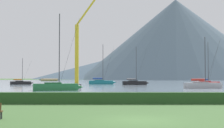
{
  "coord_description": "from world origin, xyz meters",
  "views": [
    {
      "loc": [
        -1.53,
        -17.88,
        2.41
      ],
      "look_at": [
        -1.92,
        63.96,
        5.8
      ],
      "focal_mm": 50.95,
      "sensor_mm": 36.0,
      "label": 1
    }
  ],
  "objects_px": {
    "sailboat_slip_8": "(136,82)",
    "sailboat_slip_5": "(208,83)",
    "sailboat_slip_0": "(22,83)",
    "dock_crane": "(80,57)",
    "sailboat_slip_11": "(103,82)",
    "sailboat_slip_10": "(205,85)",
    "sailboat_slip_7": "(58,86)"
  },
  "relations": [
    {
      "from": "sailboat_slip_5",
      "to": "sailboat_slip_7",
      "type": "height_order",
      "value": "sailboat_slip_7"
    },
    {
      "from": "sailboat_slip_8",
      "to": "sailboat_slip_11",
      "type": "relative_size",
      "value": 0.89
    },
    {
      "from": "sailboat_slip_8",
      "to": "sailboat_slip_11",
      "type": "height_order",
      "value": "sailboat_slip_11"
    },
    {
      "from": "sailboat_slip_8",
      "to": "dock_crane",
      "type": "distance_m",
      "value": 33.05
    },
    {
      "from": "sailboat_slip_8",
      "to": "sailboat_slip_11",
      "type": "distance_m",
      "value": 12.88
    },
    {
      "from": "sailboat_slip_0",
      "to": "sailboat_slip_7",
      "type": "relative_size",
      "value": 0.62
    },
    {
      "from": "sailboat_slip_11",
      "to": "dock_crane",
      "type": "xyz_separation_m",
      "value": [
        -4.05,
        -35.83,
        6.07
      ]
    },
    {
      "from": "sailboat_slip_10",
      "to": "dock_crane",
      "type": "xyz_separation_m",
      "value": [
        -27.22,
        3.53,
        6.13
      ]
    },
    {
      "from": "sailboat_slip_7",
      "to": "sailboat_slip_11",
      "type": "distance_m",
      "value": 50.48
    },
    {
      "from": "sailboat_slip_5",
      "to": "dock_crane",
      "type": "xyz_separation_m",
      "value": [
        -34.8,
        -19.15,
        6.16
      ]
    },
    {
      "from": "sailboat_slip_5",
      "to": "sailboat_slip_11",
      "type": "xyz_separation_m",
      "value": [
        -30.75,
        16.69,
        0.08
      ]
    },
    {
      "from": "sailboat_slip_11",
      "to": "sailboat_slip_8",
      "type": "bearing_deg",
      "value": -40.37
    },
    {
      "from": "sailboat_slip_8",
      "to": "sailboat_slip_10",
      "type": "height_order",
      "value": "sailboat_slip_8"
    },
    {
      "from": "sailboat_slip_8",
      "to": "sailboat_slip_5",
      "type": "bearing_deg",
      "value": -33.7
    },
    {
      "from": "sailboat_slip_7",
      "to": "sailboat_slip_5",
      "type": "bearing_deg",
      "value": 25.86
    },
    {
      "from": "sailboat_slip_10",
      "to": "sailboat_slip_5",
      "type": "bearing_deg",
      "value": 61.3
    },
    {
      "from": "sailboat_slip_0",
      "to": "sailboat_slip_5",
      "type": "bearing_deg",
      "value": -34.33
    },
    {
      "from": "sailboat_slip_10",
      "to": "dock_crane",
      "type": "bearing_deg",
      "value": 162.4
    },
    {
      "from": "sailboat_slip_8",
      "to": "dock_crane",
      "type": "xyz_separation_m",
      "value": [
        -14.88,
        -28.86,
        6.15
      ]
    },
    {
      "from": "sailboat_slip_0",
      "to": "sailboat_slip_11",
      "type": "bearing_deg",
      "value": -14.26
    },
    {
      "from": "sailboat_slip_0",
      "to": "sailboat_slip_10",
      "type": "height_order",
      "value": "sailboat_slip_10"
    },
    {
      "from": "sailboat_slip_0",
      "to": "sailboat_slip_8",
      "type": "relative_size",
      "value": 0.72
    },
    {
      "from": "sailboat_slip_0",
      "to": "sailboat_slip_11",
      "type": "height_order",
      "value": "sailboat_slip_11"
    },
    {
      "from": "sailboat_slip_10",
      "to": "sailboat_slip_11",
      "type": "distance_m",
      "value": 45.68
    },
    {
      "from": "sailboat_slip_5",
      "to": "dock_crane",
      "type": "height_order",
      "value": "dock_crane"
    },
    {
      "from": "sailboat_slip_11",
      "to": "dock_crane",
      "type": "relative_size",
      "value": 0.6
    },
    {
      "from": "sailboat_slip_0",
      "to": "sailboat_slip_5",
      "type": "relative_size",
      "value": 0.69
    },
    {
      "from": "sailboat_slip_10",
      "to": "sailboat_slip_8",
      "type": "bearing_deg",
      "value": 100.64
    },
    {
      "from": "sailboat_slip_7",
      "to": "dock_crane",
      "type": "relative_size",
      "value": 0.62
    },
    {
      "from": "sailboat_slip_7",
      "to": "sailboat_slip_0",
      "type": "bearing_deg",
      "value": 96.9
    },
    {
      "from": "sailboat_slip_0",
      "to": "dock_crane",
      "type": "height_order",
      "value": "dock_crane"
    },
    {
      "from": "sailboat_slip_7",
      "to": "dock_crane",
      "type": "distance_m",
      "value": 15.67
    }
  ]
}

